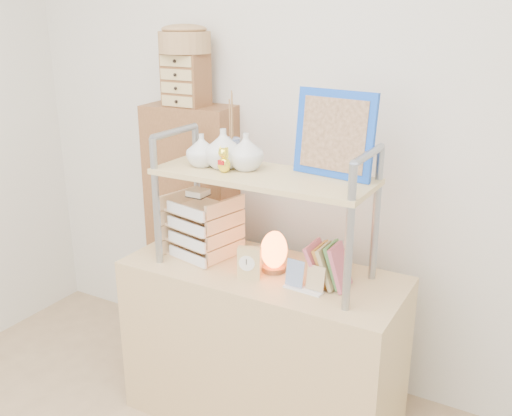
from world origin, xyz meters
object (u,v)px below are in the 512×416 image
at_px(desk, 262,346).
at_px(letter_tray, 200,229).
at_px(salt_lamp, 274,251).
at_px(cabinet, 194,233).

height_order(desk, letter_tray, letter_tray).
bearing_deg(letter_tray, salt_lamp, 2.00).
bearing_deg(desk, salt_lamp, 17.34).
relative_size(desk, salt_lamp, 6.73).
xyz_separation_m(desk, salt_lamp, (0.05, 0.01, 0.47)).
distance_m(letter_tray, salt_lamp, 0.37).
xyz_separation_m(desk, cabinet, (-0.62, 0.37, 0.30)).
bearing_deg(letter_tray, cabinet, 129.01).
height_order(cabinet, salt_lamp, cabinet).
distance_m(desk, letter_tray, 0.59).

